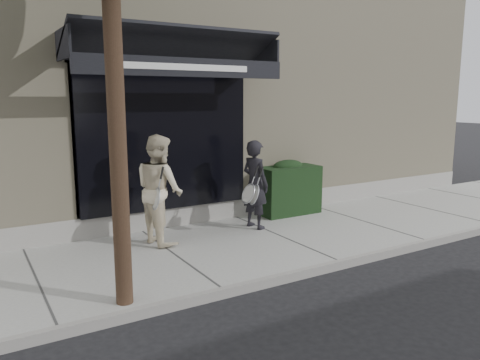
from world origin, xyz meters
TOP-DOWN VIEW (x-y plane):
  - ground at (0.00, 0.00)m, footprint 80.00×80.00m
  - sidewalk at (0.00, 0.00)m, footprint 20.00×3.00m
  - curb at (0.00, -1.55)m, footprint 20.00×0.10m
  - building_facade at (-0.01, 4.96)m, footprint 14.30×8.04m
  - hedge at (1.10, 1.25)m, footprint 1.30×0.70m
  - pedestrian_front at (-0.10, 0.65)m, footprint 0.71×0.85m
  - pedestrian_back at (-1.95, 0.70)m, footprint 0.79×0.97m

SIDE VIEW (x-z plane):
  - ground at x=0.00m, z-range 0.00..0.00m
  - sidewalk at x=0.00m, z-range 0.00..0.12m
  - curb at x=0.00m, z-range 0.00..0.14m
  - hedge at x=1.10m, z-range 0.09..1.23m
  - pedestrian_front at x=-0.10m, z-range 0.12..1.77m
  - pedestrian_back at x=-1.95m, z-range 0.12..1.95m
  - building_facade at x=-0.01m, z-range -0.08..5.56m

